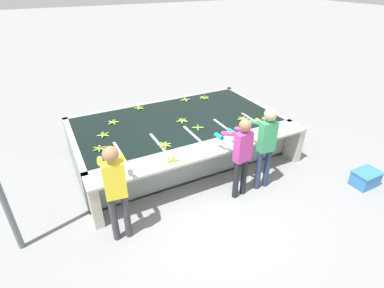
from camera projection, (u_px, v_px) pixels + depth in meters
The scene contains 19 objects.
ground_plane at pixel (214, 191), 6.02m from camera, with size 80.00×80.00×0.00m, color gray.
wash_tank at pixel (177, 136), 7.16m from camera, with size 4.71×2.62×0.85m.
work_ledge at pixel (209, 160), 5.89m from camera, with size 4.71×0.45×0.85m.
worker_0 at pixel (115, 185), 4.49m from camera, with size 0.47×0.74×1.73m.
worker_1 at pixel (241, 152), 5.46m from camera, with size 0.46×0.73×1.64m.
worker_2 at pixel (266, 141), 5.65m from camera, with size 0.43×0.73×1.73m.
banana_bunch_floating_0 at pixel (113, 122), 6.79m from camera, with size 0.28×0.27×0.08m.
banana_bunch_floating_1 at pixel (100, 148), 5.78m from camera, with size 0.28×0.28×0.08m.
banana_bunch_floating_2 at pixel (165, 145), 5.90m from camera, with size 0.28×0.28×0.08m.
banana_bunch_floating_3 at pixel (243, 119), 6.94m from camera, with size 0.28×0.28×0.08m.
banana_bunch_floating_4 at pixel (198, 128), 6.56m from camera, with size 0.27×0.27×0.08m.
banana_bunch_floating_5 at pixel (104, 135), 6.26m from camera, with size 0.28×0.27×0.08m.
banana_bunch_floating_6 at pixel (204, 98), 8.12m from camera, with size 0.28×0.26×0.08m.
banana_bunch_floating_7 at pixel (139, 108), 7.50m from camera, with size 0.28×0.27×0.08m.
banana_bunch_floating_8 at pixel (185, 100), 7.98m from camera, with size 0.28×0.28×0.08m.
banana_bunch_floating_9 at pixel (182, 121), 6.86m from camera, with size 0.27×0.27×0.08m.
banana_bunch_ledge_0 at pixel (173, 160), 5.42m from camera, with size 0.28×0.27×0.08m.
knife_0 at pixel (268, 134), 6.32m from camera, with size 0.34×0.15×0.02m.
crate at pixel (366, 178), 6.12m from camera, with size 0.55×0.39×0.32m.
Camera 1 is at (-2.58, -4.01, 3.83)m, focal length 28.00 mm.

